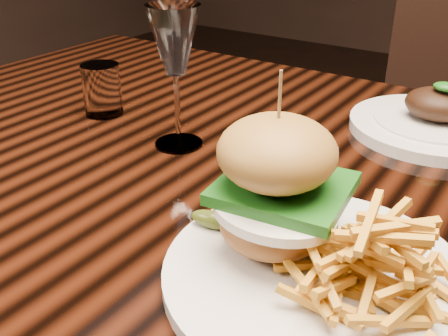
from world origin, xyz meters
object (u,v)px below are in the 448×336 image
Objects in this scene: wine_glass at (175,45)px; burger_plate at (318,233)px; dining_table at (306,226)px; far_dish at (434,122)px.

burger_plate is at bearing -29.55° from wine_glass.
dining_table is 5.38× the size of burger_plate.
wine_glass reaches higher than dining_table.
burger_plate is 0.44m from far_dish.
burger_plate reaches higher than far_dish.
wine_glass is 0.79× the size of far_dish.
burger_plate is 0.36m from wine_glass.
wine_glass is at bearing -175.78° from dining_table.
dining_table is at bearing -110.48° from far_dish.
dining_table is 0.28m from far_dish.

